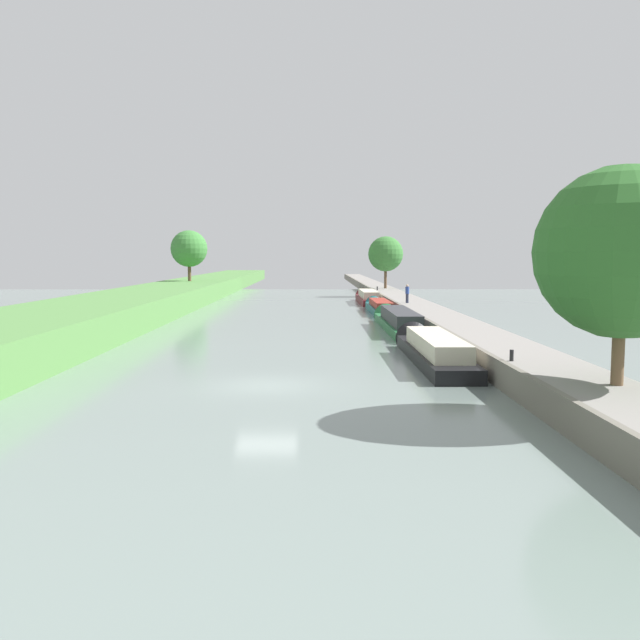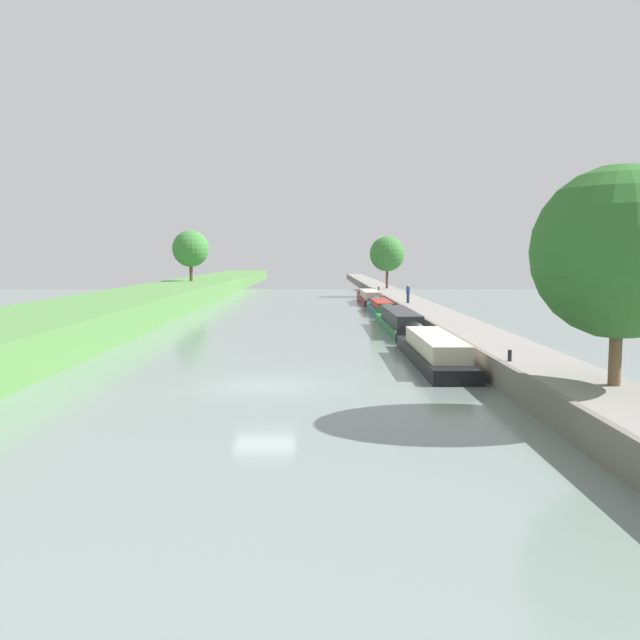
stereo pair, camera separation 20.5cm
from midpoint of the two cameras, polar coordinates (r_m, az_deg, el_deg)
The scene contains 13 objects.
ground_plane at distance 27.41m, azimuth -4.81°, elevation -5.59°, with size 160.00×160.00×0.00m, color slate.
right_towpath at distance 28.71m, azimuth 17.93°, elevation -4.22°, with size 3.22×260.00×1.10m.
stone_quay at distance 28.20m, azimuth 14.58°, elevation -4.25°, with size 0.25×260.00×1.15m.
narrowboat_black at distance 34.20m, azimuth 9.32°, elevation -2.46°, with size 2.13×13.41×2.13m.
narrowboat_green at distance 48.58m, azimuth 6.52°, elevation -0.07°, with size 2.10×15.70×2.19m.
narrowboat_teal at distance 62.98m, azimuth 4.99°, elevation 1.11°, with size 1.80×12.73×1.74m.
narrowboat_maroon at distance 75.95m, azimuth 3.99°, elevation 1.93°, with size 2.00×13.55×2.07m.
tree_rightbank_near at distance 23.29m, azimuth 24.17°, elevation 5.29°, with size 5.52×5.52×7.03m.
tree_rightbank_midnear at distance 87.19m, azimuth 5.56°, elevation 5.63°, with size 4.54×4.54×6.73m.
tree_leftbank_downstream at distance 89.20m, azimuth -11.18°, elevation 5.99°, with size 4.77×4.77×6.61m.
person_walking at distance 59.96m, azimuth 7.36°, elevation 2.28°, with size 0.34×0.34×1.66m.
mooring_bollard_near at distance 27.56m, azimuth 15.83°, elevation -2.92°, with size 0.16×0.16×0.45m.
mooring_bollard_far at distance 82.34m, azimuth 4.84°, elevation 2.71°, with size 0.16×0.16×0.45m.
Camera 1 is at (1.91, -26.82, 5.24)m, focal length 37.50 mm.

